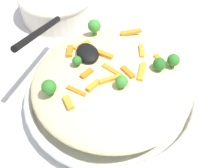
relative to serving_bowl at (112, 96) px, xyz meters
name	(u,v)px	position (x,y,z in m)	size (l,w,h in m)	color
ground_plane	(112,102)	(0.00, 0.00, -0.02)	(2.40, 2.40, 0.00)	silver
serving_bowl	(112,96)	(0.00, 0.00, 0.00)	(0.34, 0.34, 0.04)	silver
pasta_mound	(112,82)	(0.00, 0.00, 0.04)	(0.30, 0.30, 0.06)	beige
carrot_piece_0	(70,51)	(0.08, 0.05, 0.07)	(0.03, 0.01, 0.01)	orange
carrot_piece_1	(160,60)	(-0.01, -0.10, 0.07)	(0.03, 0.01, 0.01)	orange
carrot_piece_2	(142,51)	(0.03, -0.07, 0.07)	(0.04, 0.01, 0.01)	orange
carrot_piece_3	(68,103)	(-0.03, 0.09, 0.07)	(0.03, 0.01, 0.01)	orange
carrot_piece_4	(103,53)	(0.05, 0.00, 0.07)	(0.04, 0.01, 0.01)	orange
carrot_piece_5	(93,85)	(-0.02, 0.04, 0.07)	(0.03, 0.01, 0.01)	orange
carrot_piece_6	(110,79)	(-0.02, 0.01, 0.07)	(0.04, 0.01, 0.01)	orange
carrot_piece_7	(128,72)	(-0.02, -0.02, 0.07)	(0.03, 0.01, 0.01)	orange
carrot_piece_8	(110,70)	(0.00, 0.00, 0.07)	(0.04, 0.01, 0.01)	orange
carrot_piece_9	(87,73)	(0.01, 0.04, 0.07)	(0.02, 0.01, 0.01)	orange
carrot_piece_10	(82,45)	(0.09, 0.02, 0.07)	(0.04, 0.01, 0.01)	orange
carrot_piece_11	(131,32)	(0.09, -0.08, 0.07)	(0.04, 0.01, 0.01)	orange
carrot_piece_12	(142,72)	(-0.02, -0.05, 0.07)	(0.04, 0.01, 0.01)	orange
carrot_piece_13	(76,91)	(-0.02, 0.07, 0.07)	(0.04, 0.01, 0.01)	orange
broccoli_floret_0	(159,64)	(-0.03, -0.08, 0.08)	(0.02, 0.02, 0.03)	#205B1C
broccoli_floret_1	(94,26)	(0.12, -0.01, 0.08)	(0.03, 0.03, 0.03)	#377928
broccoli_floret_2	(77,61)	(0.04, 0.05, 0.08)	(0.02, 0.02, 0.02)	#296820
broccoli_floret_3	(173,60)	(-0.03, -0.11, 0.08)	(0.02, 0.02, 0.03)	#296820
broccoli_floret_4	(124,81)	(-0.04, 0.00, 0.08)	(0.02, 0.02, 0.03)	#377928
broccoli_floret_5	(50,89)	(0.00, 0.11, 0.08)	(0.03, 0.03, 0.03)	#296820
serving_spoon	(68,45)	(0.08, 0.05, 0.09)	(0.16, 0.15, 0.09)	black
companion_bowl	(56,3)	(0.32, 0.02, 0.02)	(0.19, 0.19, 0.07)	beige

